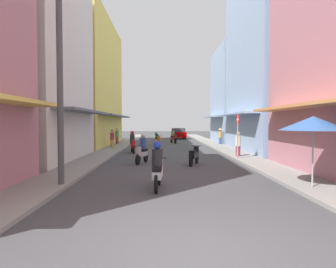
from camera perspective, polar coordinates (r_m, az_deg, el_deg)
name	(u,v)px	position (r m, az deg, el deg)	size (l,w,h in m)	color
ground_plane	(169,149)	(24.57, 0.19, -2.88)	(104.40, 104.40, 0.00)	#424244
sidewalk_left	(114,148)	(24.89, -10.22, -2.71)	(1.74, 55.45, 0.12)	gray
sidewalk_right	(223,148)	(25.06, 10.52, -2.68)	(1.74, 55.45, 0.12)	gray
building_left_mid	(21,59)	(18.89, -26.24, 12.66)	(7.05, 8.47, 11.36)	silver
building_left_far	(80,84)	(29.79, -16.47, 9.22)	(7.05, 13.73, 11.74)	#EFD159
building_right_mid	(280,42)	(24.97, 20.66, 16.05)	(7.05, 10.51, 16.44)	#8CA5CC
building_right_far	(244,96)	(33.94, 14.27, 7.04)	(7.05, 8.52, 10.18)	#8CA5CC
motorbike_green	(157,136)	(36.60, -2.18, -0.43)	(0.59, 1.80, 0.96)	black
motorbike_red	(133,143)	(21.50, -6.77, -1.73)	(0.62, 1.79, 1.58)	black
motorbike_white	(158,167)	(9.78, -1.98, -6.40)	(0.55, 1.81, 1.58)	black
motorbike_silver	(142,150)	(15.91, -4.96, -3.10)	(0.69, 1.76, 1.58)	black
motorbike_black	(194,155)	(15.39, 5.03, -4.02)	(0.77, 1.73, 0.96)	black
motorbike_maroon	(173,137)	(31.56, 1.01, -0.48)	(0.72, 1.75, 1.58)	black
motorbike_orange	(158,141)	(27.84, -1.93, -1.25)	(0.64, 1.78, 0.96)	black
parked_car	(179,133)	(40.16, 2.05, 0.13)	(1.85, 4.14, 1.45)	#8C0000
pedestrian_far	(112,139)	(25.14, -10.60, -0.98)	(0.34, 0.34, 1.60)	#BF8C3F
pedestrian_midway	(117,136)	(29.54, -9.71, -0.44)	(0.34, 0.34, 1.67)	#99333F
pedestrian_crossing	(220,136)	(29.22, 9.94, -0.29)	(0.44, 0.44, 1.64)	#334C8C
pedestrian_foreground	(238,145)	(18.75, 13.21, -2.05)	(0.34, 0.34, 1.61)	#99333F
vendor_umbrella	(313,123)	(10.49, 25.97, 1.85)	(2.09, 2.09, 2.37)	#99999E
utility_pole	(60,67)	(10.65, -19.95, 11.93)	(0.20, 1.20, 7.82)	#4C4C4F
street_sign_no_entry	(238,130)	(17.48, 13.15, 0.66)	(0.07, 0.60, 2.65)	gray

